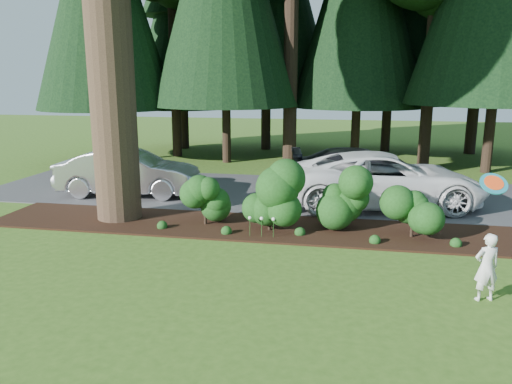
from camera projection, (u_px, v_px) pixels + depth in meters
The scene contains 10 objects.
ground at pixel (255, 275), 10.19m from camera, with size 80.00×80.00×0.00m, color #345819.
mulch_bed at pixel (278, 228), 13.29m from camera, with size 16.00×2.50×0.05m, color black.
driveway at pixel (296, 193), 17.37m from camera, with size 22.00×6.00×0.03m, color #38383A.
shrub_row at pixel (307, 202), 12.87m from camera, with size 6.53×1.60×1.61m.
lily_cluster at pixel (262, 219), 12.43m from camera, with size 0.69×0.09×0.57m.
car_silver_wagon at pixel (129, 172), 16.90m from camera, with size 1.66×4.76×1.57m, color #A6A6AB.
car_white_suv at pixel (385, 180), 15.40m from camera, with size 2.79×6.06×1.68m, color white.
car_dark_suv at pixel (362, 169), 17.82m from camera, with size 2.05×5.03×1.46m, color black.
child at pixel (487, 267), 8.92m from camera, with size 0.46×0.30×1.27m, color silver.
frisbee at pixel (494, 183), 8.55m from camera, with size 0.50×0.39×0.36m.
Camera 1 is at (1.82, -9.38, 3.93)m, focal length 35.00 mm.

